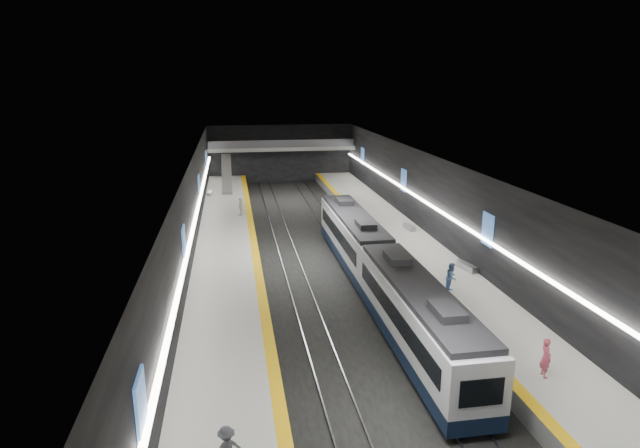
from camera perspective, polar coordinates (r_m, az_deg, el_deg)
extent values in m
plane|color=black|center=(43.13, 0.20, -4.06)|extent=(70.00, 70.00, 0.00)
cube|color=beige|center=(41.17, 0.21, 6.50)|extent=(20.00, 70.00, 0.04)
cube|color=black|center=(41.53, -13.53, 0.51)|extent=(0.04, 70.00, 8.00)
cube|color=black|center=(44.70, 12.95, 1.59)|extent=(0.04, 70.00, 8.00)
cube|color=black|center=(76.12, -4.26, 7.52)|extent=(20.00, 0.04, 8.00)
cube|color=slate|center=(42.43, -9.86, -3.91)|extent=(5.00, 70.00, 1.00)
cube|color=#B8B8B3|center=(42.26, -9.89, -3.26)|extent=(5.00, 70.00, 0.02)
cube|color=yellow|center=(42.28, -6.91, -3.12)|extent=(0.60, 70.00, 0.02)
cube|color=slate|center=(44.78, 9.71, -2.87)|extent=(5.00, 70.00, 1.00)
cube|color=#B8B8B3|center=(44.62, 9.74, -2.25)|extent=(5.00, 70.00, 0.02)
cube|color=yellow|center=(43.96, 7.03, -2.39)|extent=(0.60, 70.00, 0.02)
cube|color=gray|center=(42.72, -4.07, -4.21)|extent=(0.08, 70.00, 0.12)
cube|color=gray|center=(42.87, -2.15, -4.11)|extent=(0.08, 70.00, 0.12)
cube|color=gray|center=(43.43, 2.52, -3.85)|extent=(0.08, 70.00, 0.12)
cube|color=gray|center=(43.74, 4.37, -3.74)|extent=(0.08, 70.00, 0.12)
cube|color=#0E1B33|center=(29.73, 10.18, -12.11)|extent=(2.65, 15.00, 0.80)
cube|color=white|center=(29.01, 10.34, -9.21)|extent=(2.65, 15.00, 2.50)
cube|color=black|center=(28.46, 10.47, -6.65)|extent=(2.44, 14.25, 0.30)
cube|color=black|center=(28.99, 10.34, -9.12)|extent=(2.69, 13.20, 1.00)
cube|color=black|center=(22.97, 16.86, -16.85)|extent=(1.85, 0.05, 1.20)
cube|color=#0E1B33|center=(43.02, 3.57, -3.08)|extent=(2.65, 15.00, 0.80)
cube|color=white|center=(42.53, 3.61, -0.97)|extent=(2.65, 15.00, 2.50)
cube|color=black|center=(42.16, 3.64, 0.85)|extent=(2.44, 14.25, 0.30)
cube|color=black|center=(42.52, 3.61, -0.91)|extent=(2.69, 13.20, 1.00)
cube|color=black|center=(35.62, 6.32, -4.41)|extent=(1.85, 0.05, 1.20)
cube|color=#3E6FBC|center=(18.29, -18.54, -18.10)|extent=(0.10, 1.50, 2.20)
cube|color=#3E6FBC|center=(33.72, -14.30, -2.10)|extent=(0.10, 1.50, 2.20)
cube|color=#3E6FBC|center=(51.15, -12.77, 3.89)|extent=(0.10, 1.50, 2.20)
cube|color=#3E6FBC|center=(67.89, -12.05, 6.70)|extent=(0.10, 1.50, 2.20)
cube|color=#3E6FBC|center=(37.52, 17.45, -0.57)|extent=(0.10, 1.50, 2.20)
cube|color=#3E6FBC|center=(53.74, 8.90, 4.63)|extent=(0.10, 1.50, 2.20)
cube|color=#3E6FBC|center=(69.86, 4.55, 7.22)|extent=(0.10, 1.50, 2.20)
cube|color=white|center=(41.57, -13.24, 0.26)|extent=(0.25, 68.60, 0.12)
cube|color=white|center=(44.67, 12.70, 1.33)|extent=(0.25, 68.60, 0.12)
cube|color=gray|center=(74.01, -4.13, 8.08)|extent=(20.00, 3.00, 0.50)
cube|color=#47474C|center=(72.49, -4.03, 8.52)|extent=(19.60, 0.08, 1.00)
cube|color=#99999E|center=(67.09, -9.93, 5.32)|extent=(1.20, 7.50, 3.92)
cube|color=#99999E|center=(64.15, -11.66, 3.24)|extent=(0.73, 1.78, 0.42)
cube|color=#99999E|center=(39.81, 15.41, -4.44)|extent=(0.91, 1.97, 0.46)
cube|color=#99999E|center=(49.11, 9.50, -0.35)|extent=(0.61, 1.78, 0.43)
imported|color=#BD4659|center=(27.24, 22.94, -13.03)|extent=(0.55, 0.75, 1.90)
imported|color=#547EB6|center=(35.44, 13.85, -5.56)|extent=(1.16, 1.17, 1.91)
imported|color=silver|center=(53.89, -8.48, 1.84)|extent=(0.69, 1.12, 1.79)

